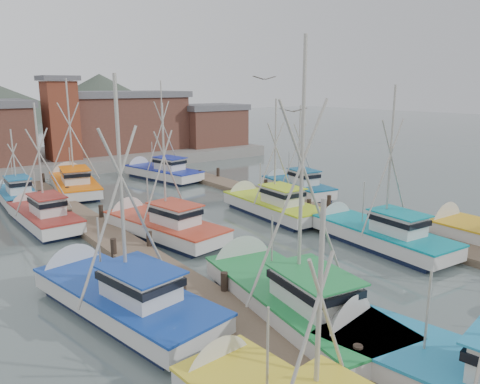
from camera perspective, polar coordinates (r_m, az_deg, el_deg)
ground at (r=25.20m, az=6.76°, el=-7.67°), size 260.00×260.00×0.00m
dock_left at (r=24.58m, az=-12.06°, el=-7.89°), size 2.30×46.00×1.50m
dock_right at (r=32.62m, az=10.80°, el=-2.63°), size 2.30×46.00×1.50m
quay at (r=57.00m, az=-19.81°, el=3.86°), size 44.00×16.00×1.20m
shed_center at (r=58.58m, az=-14.47°, el=8.47°), size 14.84×9.54×6.90m
shed_right at (r=61.15m, az=-3.68°, el=8.22°), size 8.48×6.36×5.20m
lookout_tower at (r=52.11m, az=-21.01°, el=8.48°), size 3.60×3.60×8.50m
boat_0 at (r=15.71m, az=25.30°, el=-19.67°), size 4.80×10.33×9.65m
boat_4 at (r=19.12m, az=5.64°, el=-12.33°), size 4.71×10.62×11.47m
boat_5 at (r=27.44m, az=16.11°, el=-4.86°), size 3.82×9.12×9.60m
boat_6 at (r=19.65m, az=-14.81°, el=-12.00°), size 4.66×10.07×10.10m
boat_8 at (r=28.30m, az=-9.85°, el=-4.00°), size 4.35×9.45×8.65m
boat_9 at (r=32.62m, az=3.46°, el=-1.56°), size 3.53×9.15×8.73m
boat_10 at (r=32.53m, az=-23.00°, el=-2.63°), size 3.46×8.39×8.45m
boat_11 at (r=38.83m, az=6.60°, el=0.73°), size 3.65×8.17×7.88m
boat_12 at (r=42.09m, az=-19.66°, el=1.01°), size 4.88×10.42×10.27m
boat_13 at (r=45.56m, az=-9.81°, el=2.44°), size 4.53×9.45×9.99m
boat_14 at (r=39.34m, az=-25.61°, el=-0.33°), size 2.66×7.72×6.24m
gull_near at (r=21.68m, az=6.56°, el=9.83°), size 1.55×0.64×0.24m
gull_far at (r=24.89m, az=3.02°, el=13.67°), size 1.55×0.62×0.24m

